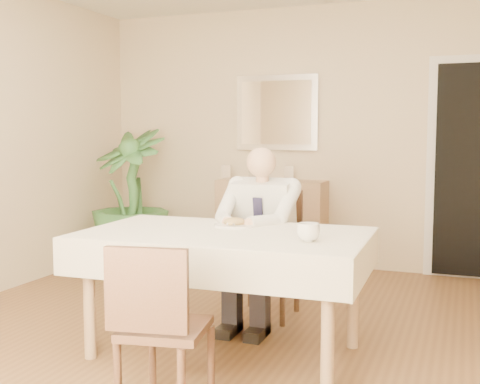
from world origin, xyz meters
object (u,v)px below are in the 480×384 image
at_px(chair_near, 158,320).
at_px(coffee_mug, 308,232).
at_px(chair_far, 269,244).
at_px(sideboard, 271,223).
at_px(dining_table, 225,246).
at_px(potted_palm, 130,197).
at_px(seated_man, 257,227).

xyz_separation_m(chair_near, coffee_mug, (0.54, 0.74, 0.34)).
distance_m(chair_far, sideboard, 1.61).
xyz_separation_m(dining_table, chair_far, (-0.00, 0.88, -0.15)).
bearing_deg(chair_near, chair_far, 80.41).
height_order(chair_near, coffee_mug, coffee_mug).
relative_size(coffee_mug, potted_palm, 0.09).
bearing_deg(seated_man, potted_palm, 143.55).
relative_size(coffee_mug, sideboard, 0.12).
bearing_deg(seated_man, chair_near, -89.60).
distance_m(sideboard, potted_palm, 1.46).
xyz_separation_m(sideboard, potted_palm, (-1.35, -0.48, 0.26)).
xyz_separation_m(seated_man, sideboard, (-0.47, 1.83, -0.25)).
distance_m(chair_near, coffee_mug, 0.97).
bearing_deg(coffee_mug, potted_palm, 138.95).
distance_m(coffee_mug, sideboard, 2.77).
xyz_separation_m(dining_table, seated_man, (-0.00, 0.59, 0.02)).
height_order(coffee_mug, sideboard, sideboard).
bearing_deg(sideboard, chair_near, -80.80).
bearing_deg(dining_table, potted_palm, 132.07).
height_order(chair_near, sideboard, sideboard).
height_order(chair_far, sideboard, chair_far).
relative_size(chair_far, seated_man, 0.74).
distance_m(chair_far, chair_near, 1.75).
distance_m(chair_far, coffee_mug, 1.19).
relative_size(dining_table, potted_palm, 1.25).
relative_size(seated_man, potted_palm, 0.90).
xyz_separation_m(seated_man, coffee_mug, (0.55, -0.72, 0.11)).
relative_size(chair_far, coffee_mug, 7.22).
height_order(dining_table, seated_man, seated_man).
distance_m(seated_man, sideboard, 1.91).
bearing_deg(coffee_mug, sideboard, 111.93).
distance_m(dining_table, seated_man, 0.59).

